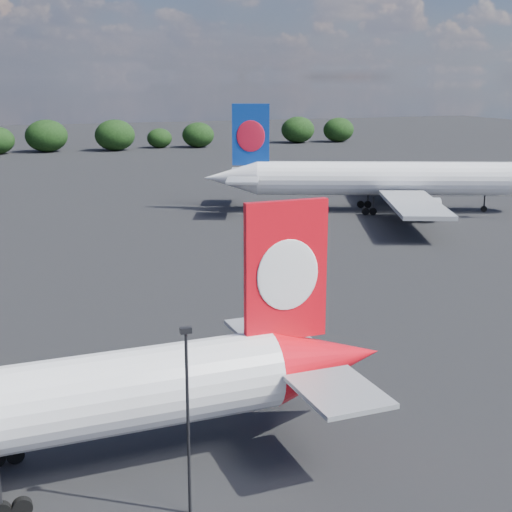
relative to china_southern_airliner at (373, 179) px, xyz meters
name	(u,v)px	position (x,y,z in m)	size (l,w,h in m)	color
ground	(19,242)	(-54.93, -3.42, -5.24)	(500.00, 500.00, 0.00)	black
china_southern_airliner	(373,179)	(0.00, 0.00, 0.00)	(50.78, 48.86, 17.19)	white
apron_lamp_post	(188,411)	(-49.28, -70.15, 0.33)	(0.55, 0.30, 9.86)	black
billboard_yellow	(45,138)	(-42.93, 118.58, -1.37)	(5.00, 0.30, 5.50)	yellow
horizon_treeline	(27,138)	(-47.94, 116.03, -1.11)	(209.58, 15.34, 9.35)	black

